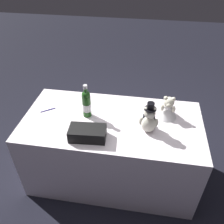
{
  "coord_description": "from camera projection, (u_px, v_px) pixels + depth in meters",
  "views": [
    {
      "loc": [
        -0.27,
        1.69,
        2.23
      ],
      "look_at": [
        0.0,
        0.0,
        0.89
      ],
      "focal_mm": 37.7,
      "sensor_mm": 36.0,
      "label": 1
    }
  ],
  "objects": [
    {
      "name": "gift_case_black",
      "position": [
        88.0,
        133.0,
        2.01
      ],
      "size": [
        0.33,
        0.19,
        0.11
      ],
      "color": "black",
      "rests_on": "reception_table"
    },
    {
      "name": "teddy_bear_groom",
      "position": [
        149.0,
        120.0,
        2.05
      ],
      "size": [
        0.17,
        0.15,
        0.31
      ],
      "color": "beige",
      "rests_on": "reception_table"
    },
    {
      "name": "signing_pen",
      "position": [
        47.0,
        110.0,
        2.35
      ],
      "size": [
        0.13,
        0.1,
        0.01
      ],
      "color": "navy",
      "rests_on": "reception_table"
    },
    {
      "name": "champagne_bottle",
      "position": [
        87.0,
        103.0,
        2.21
      ],
      "size": [
        0.08,
        0.08,
        0.34
      ],
      "color": "#1D4C18",
      "rests_on": "reception_table"
    },
    {
      "name": "teddy_bear_bride",
      "position": [
        168.0,
        108.0,
        2.23
      ],
      "size": [
        0.19,
        0.23,
        0.23
      ],
      "color": "white",
      "rests_on": "reception_table"
    },
    {
      "name": "ground_plane",
      "position": [
        112.0,
        173.0,
        2.72
      ],
      "size": [
        12.0,
        12.0,
        0.0
      ],
      "primitive_type": "plane",
      "color": "black"
    },
    {
      "name": "reception_table",
      "position": [
        112.0,
        149.0,
        2.48
      ],
      "size": [
        1.71,
        0.86,
        0.79
      ],
      "primitive_type": "cube",
      "color": "white",
      "rests_on": "ground_plane"
    }
  ]
}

